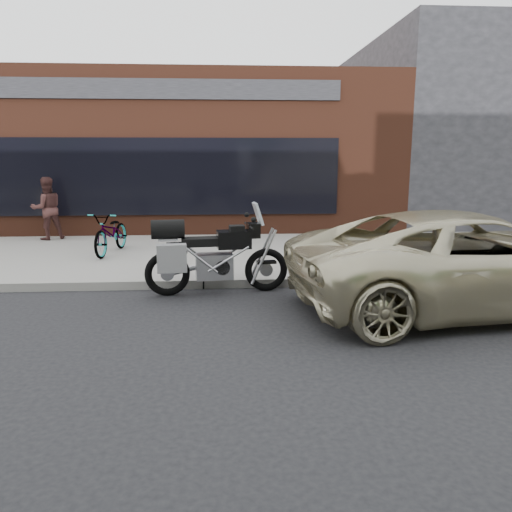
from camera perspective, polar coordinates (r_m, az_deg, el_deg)
The scene contains 8 objects.
ground at distance 4.92m, azimuth -2.61°, elevation -16.11°, with size 120.00×120.00×0.00m, color black.
near_sidewalk at distance 11.57m, azimuth -3.38°, elevation 0.55°, with size 44.00×6.00×0.15m, color gray.
storefront at distance 18.44m, azimuth -10.01°, elevation 11.30°, with size 14.00×10.07×4.50m.
neighbour_building at distance 20.95m, azimuth 25.56°, elevation 12.44°, with size 10.00×10.00×6.00m, color #242428.
motorcycle at distance 8.22m, azimuth -5.52°, elevation 0.06°, with size 2.39×0.94×1.51m.
minivan at distance 7.99m, azimuth 23.17°, elevation -0.54°, with size 2.44×5.30×1.47m, color beige.
bicycle_front at distance 11.30m, azimuth -16.19°, elevation 2.58°, with size 0.61×1.74×0.91m, color gray.
cafe_patron_left at distance 13.68m, azimuth -22.78°, elevation 5.03°, with size 0.77×0.60×1.58m, color #4A2A27.
Camera 1 is at (-0.08, -4.36, 2.29)m, focal length 35.00 mm.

